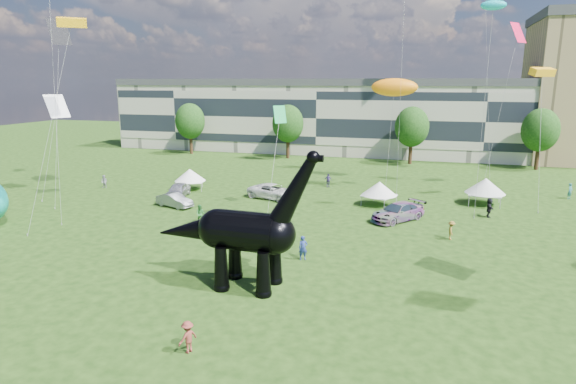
# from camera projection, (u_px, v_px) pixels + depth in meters

# --- Properties ---
(ground) EXTENTS (220.00, 220.00, 0.00)m
(ground) POSITION_uv_depth(u_px,v_px,m) (228.00, 303.00, 28.24)
(ground) COLOR #16330C
(ground) RESTS_ON ground
(terrace_row) EXTENTS (78.00, 11.00, 12.00)m
(terrace_row) POSITION_uv_depth(u_px,v_px,m) (323.00, 119.00, 87.03)
(terrace_row) COLOR beige
(terrace_row) RESTS_ON ground
(tree_far_left) EXTENTS (5.20, 5.20, 9.44)m
(tree_far_left) POSITION_uv_depth(u_px,v_px,m) (190.00, 118.00, 84.62)
(tree_far_left) COLOR #382314
(tree_far_left) RESTS_ON ground
(tree_mid_left) EXTENTS (5.20, 5.20, 9.44)m
(tree_mid_left) POSITION_uv_depth(u_px,v_px,m) (288.00, 121.00, 79.65)
(tree_mid_left) COLOR #382314
(tree_mid_left) RESTS_ON ground
(tree_mid_right) EXTENTS (5.20, 5.20, 9.44)m
(tree_mid_right) POSITION_uv_depth(u_px,v_px,m) (412.00, 124.00, 74.14)
(tree_mid_right) COLOR #382314
(tree_mid_right) RESTS_ON ground
(tree_far_right) EXTENTS (5.20, 5.20, 9.44)m
(tree_far_right) POSITION_uv_depth(u_px,v_px,m) (541.00, 127.00, 69.17)
(tree_far_right) COLOR #382314
(tree_far_right) RESTS_ON ground
(dinosaur_sculpture) EXTENTS (11.23, 3.15, 9.20)m
(dinosaur_sculpture) POSITION_uv_depth(u_px,v_px,m) (240.00, 233.00, 29.93)
(dinosaur_sculpture) COLOR black
(dinosaur_sculpture) RESTS_ON ground
(car_silver) EXTENTS (2.81, 5.01, 1.61)m
(car_silver) POSITION_uv_depth(u_px,v_px,m) (178.00, 190.00, 53.61)
(car_silver) COLOR silver
(car_silver) RESTS_ON ground
(car_grey) EXTENTS (4.46, 2.68, 1.39)m
(car_grey) POSITION_uv_depth(u_px,v_px,m) (175.00, 200.00, 49.61)
(car_grey) COLOR slate
(car_grey) RESTS_ON ground
(car_white) EXTENTS (6.30, 4.21, 1.61)m
(car_white) POSITION_uv_depth(u_px,v_px,m) (273.00, 191.00, 53.12)
(car_white) COLOR white
(car_white) RESTS_ON ground
(car_dark) EXTENTS (5.36, 5.94, 1.66)m
(car_dark) POSITION_uv_depth(u_px,v_px,m) (398.00, 212.00, 44.70)
(car_dark) COLOR #595960
(car_dark) RESTS_ON ground
(gazebo_near) EXTENTS (4.75, 4.75, 2.53)m
(gazebo_near) POSITION_uv_depth(u_px,v_px,m) (379.00, 189.00, 49.98)
(gazebo_near) COLOR white
(gazebo_near) RESTS_ON ground
(gazebo_far) EXTENTS (4.39, 4.39, 2.83)m
(gazebo_far) POSITION_uv_depth(u_px,v_px,m) (485.00, 186.00, 50.29)
(gazebo_far) COLOR silver
(gazebo_far) RESTS_ON ground
(gazebo_left) EXTENTS (4.80, 4.80, 2.54)m
(gazebo_left) POSITION_uv_depth(u_px,v_px,m) (190.00, 175.00, 57.14)
(gazebo_left) COLOR white
(gazebo_left) RESTS_ON ground
(visitors) EXTENTS (53.55, 40.73, 1.89)m
(visitors) POSITION_uv_depth(u_px,v_px,m) (336.00, 216.00, 43.18)
(visitors) COLOR maroon
(visitors) RESTS_ON ground
(kites) EXTENTS (65.01, 51.01, 26.52)m
(kites) POSITION_uv_depth(u_px,v_px,m) (407.00, 10.00, 48.85)
(kites) COLOR red
(kites) RESTS_ON ground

